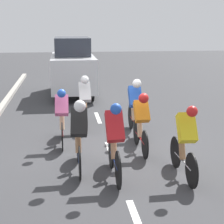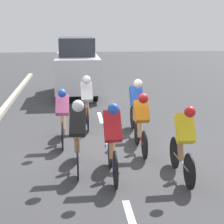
{
  "view_description": "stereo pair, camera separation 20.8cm",
  "coord_description": "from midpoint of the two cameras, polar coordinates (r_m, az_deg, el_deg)",
  "views": [
    {
      "loc": [
        1.05,
        8.4,
        2.95
      ],
      "look_at": [
        -0.03,
        0.17,
        0.95
      ],
      "focal_mm": 60.0,
      "sensor_mm": 36.0,
      "label": 1
    },
    {
      "loc": [
        0.84,
        8.42,
        2.95
      ],
      "look_at": [
        -0.03,
        0.17,
        0.95
      ],
      "focal_mm": 60.0,
      "sensor_mm": 36.0,
      "label": 2
    }
  ],
  "objects": [
    {
      "name": "support_car",
      "position": [
        15.48,
        -4.95,
        6.85
      ],
      "size": [
        1.7,
        3.95,
        2.35
      ],
      "color": "black",
      "rests_on": "ground"
    },
    {
      "name": "cyclist_orange",
      "position": [
        8.54,
        5.17,
        -1.34
      ],
      "size": [
        0.33,
        1.64,
        1.44
      ],
      "color": "black",
      "rests_on": "ground"
    },
    {
      "name": "lane_stripe_mid",
      "position": [
        8.8,
        0.47,
        -6.01
      ],
      "size": [
        0.12,
        1.4,
        0.01
      ],
      "primitive_type": "cube",
      "color": "white",
      "rests_on": "ground"
    },
    {
      "name": "cyclist_pink",
      "position": [
        9.18,
        -6.89,
        -0.48
      ],
      "size": [
        0.33,
        1.68,
        1.43
      ],
      "color": "black",
      "rests_on": "ground"
    },
    {
      "name": "ground_plane",
      "position": [
        8.96,
        0.35,
        -5.67
      ],
      "size": [
        60.0,
        60.0,
        0.0
      ],
      "primitive_type": "plane",
      "color": "#38383A"
    },
    {
      "name": "cyclist_blue",
      "position": [
        9.86,
        4.3,
        0.96
      ],
      "size": [
        0.33,
        1.74,
        1.55
      ],
      "color": "black",
      "rests_on": "ground"
    },
    {
      "name": "lane_stripe_near",
      "position": [
        5.91,
        4.12,
        -16.37
      ],
      "size": [
        0.12,
        1.4,
        0.01
      ],
      "primitive_type": "cube",
      "color": "white",
      "rests_on": "ground"
    },
    {
      "name": "cyclist_yellow",
      "position": [
        7.21,
        11.7,
        -4.29
      ],
      "size": [
        0.34,
        1.66,
        1.49
      ],
      "color": "black",
      "rests_on": "ground"
    },
    {
      "name": "cyclist_white",
      "position": [
        10.55,
        -3.3,
        1.81
      ],
      "size": [
        0.34,
        1.67,
        1.54
      ],
      "color": "black",
      "rests_on": "ground"
    },
    {
      "name": "cyclist_black",
      "position": [
        7.46,
        -4.49,
        -3.2
      ],
      "size": [
        0.35,
        1.68,
        1.52
      ],
      "color": "black",
      "rests_on": "ground"
    },
    {
      "name": "cyclist_red",
      "position": [
        7.06,
        0.92,
        -4.23
      ],
      "size": [
        0.34,
        1.72,
        1.55
      ],
      "color": "black",
      "rests_on": "ground"
    },
    {
      "name": "lane_stripe_far",
      "position": [
        11.85,
        -1.27,
        -0.86
      ],
      "size": [
        0.12,
        1.4,
        0.01
      ],
      "primitive_type": "cube",
      "color": "white",
      "rests_on": "ground"
    }
  ]
}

